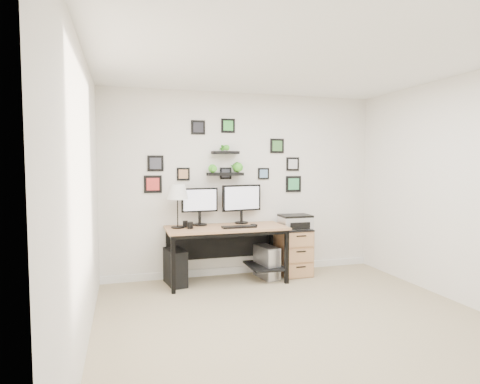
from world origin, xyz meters
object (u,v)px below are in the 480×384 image
object	(u,v)px
table_lamp	(177,193)
printer	(295,222)
monitor_left	(200,204)
pc_tower_black	(175,267)
monitor_right	(242,201)
file_cabinet	(293,251)
pc_tower_grey	(267,262)
mug	(190,225)
desk	(228,235)

from	to	relation	value
table_lamp	printer	size ratio (longest dim) A/B	1.34
monitor_left	table_lamp	bearing A→B (deg)	-158.10
pc_tower_black	printer	bearing A→B (deg)	-9.15
monitor_right	printer	xyz separation A→B (m)	(0.75, -0.16, -0.31)
file_cabinet	pc_tower_grey	bearing A→B (deg)	-170.93
pc_tower_grey	file_cabinet	distance (m)	0.45
pc_tower_grey	monitor_left	bearing A→B (deg)	168.02
mug	pc_tower_grey	distance (m)	1.22
desk	pc_tower_black	bearing A→B (deg)	177.42
file_cabinet	mug	bearing A→B (deg)	-175.90
monitor_left	table_lamp	world-z (taller)	table_lamp
pc_tower_grey	printer	distance (m)	0.71
file_cabinet	printer	world-z (taller)	printer
monitor_right	table_lamp	bearing A→B (deg)	-171.45
pc_tower_black	mug	bearing A→B (deg)	-32.71
file_cabinet	printer	bearing A→B (deg)	-55.47
printer	file_cabinet	bearing A→B (deg)	124.53
table_lamp	file_cabinet	size ratio (longest dim) A/B	0.86
monitor_right	mug	size ratio (longest dim) A/B	6.65
mug	printer	xyz separation A→B (m)	(1.53, 0.08, -0.03)
mug	printer	size ratio (longest dim) A/B	0.21
monitor_right	pc_tower_black	bearing A→B (deg)	-170.55
monitor_left	monitor_right	world-z (taller)	monitor_right
mug	pc_tower_grey	bearing A→B (deg)	2.09
desk	file_cabinet	bearing A→B (deg)	3.38
pc_tower_grey	desk	bearing A→B (deg)	178.90
table_lamp	mug	bearing A→B (deg)	-35.13
table_lamp	file_cabinet	bearing A→B (deg)	0.14
pc_tower_grey	file_cabinet	bearing A→B (deg)	9.07
table_lamp	printer	distance (m)	1.73
monitor_right	table_lamp	xyz separation A→B (m)	(-0.92, -0.14, 0.14)
table_lamp	pc_tower_black	distance (m)	0.98
mug	file_cabinet	distance (m)	1.58
pc_tower_grey	table_lamp	bearing A→B (deg)	176.98
monitor_right	file_cabinet	distance (m)	1.05
desk	mug	size ratio (longest dim) A/B	18.12
desk	printer	world-z (taller)	printer
desk	pc_tower_grey	distance (m)	0.69
monitor_left	pc_tower_grey	world-z (taller)	monitor_left
pc_tower_grey	printer	bearing A→B (deg)	5.78
pc_tower_black	pc_tower_grey	world-z (taller)	pc_tower_black
monitor_right	printer	size ratio (longest dim) A/B	1.37
pc_tower_black	file_cabinet	xyz separation A→B (m)	(1.70, 0.03, 0.10)
desk	table_lamp	xyz separation A→B (m)	(-0.67, 0.05, 0.59)
file_cabinet	monitor_right	bearing A→B (deg)	169.69
monitor_left	file_cabinet	size ratio (longest dim) A/B	0.77
table_lamp	mug	size ratio (longest dim) A/B	6.52
pc_tower_grey	file_cabinet	size ratio (longest dim) A/B	0.71
mug	file_cabinet	xyz separation A→B (m)	(1.51, 0.11, -0.46)
mug	printer	distance (m)	1.53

